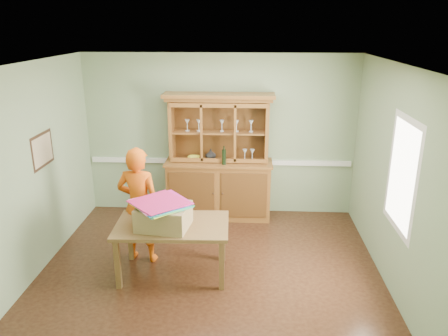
# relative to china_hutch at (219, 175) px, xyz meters

# --- Properties ---
(floor) EXTENTS (4.50, 4.50, 0.00)m
(floor) POSITION_rel_china_hutch_xyz_m (0.00, -1.76, -0.73)
(floor) COLOR #492917
(floor) RESTS_ON ground
(ceiling) EXTENTS (4.50, 4.50, 0.00)m
(ceiling) POSITION_rel_china_hutch_xyz_m (0.00, -1.76, 1.97)
(ceiling) COLOR white
(ceiling) RESTS_ON wall_back
(wall_back) EXTENTS (4.50, 0.00, 4.50)m
(wall_back) POSITION_rel_china_hutch_xyz_m (0.00, 0.24, 0.62)
(wall_back) COLOR gray
(wall_back) RESTS_ON floor
(wall_left) EXTENTS (0.00, 4.00, 4.00)m
(wall_left) POSITION_rel_china_hutch_xyz_m (-2.25, -1.76, 0.62)
(wall_left) COLOR gray
(wall_left) RESTS_ON floor
(wall_right) EXTENTS (0.00, 4.00, 4.00)m
(wall_right) POSITION_rel_china_hutch_xyz_m (2.25, -1.76, 0.62)
(wall_right) COLOR gray
(wall_right) RESTS_ON floor
(wall_front) EXTENTS (4.50, 0.00, 4.50)m
(wall_front) POSITION_rel_china_hutch_xyz_m (0.00, -3.76, 0.62)
(wall_front) COLOR gray
(wall_front) RESTS_ON floor
(chair_rail) EXTENTS (4.41, 0.05, 0.08)m
(chair_rail) POSITION_rel_china_hutch_xyz_m (0.00, 0.21, 0.17)
(chair_rail) COLOR white
(chair_rail) RESTS_ON wall_back
(framed_map) EXTENTS (0.03, 0.60, 0.46)m
(framed_map) POSITION_rel_china_hutch_xyz_m (-2.23, -1.46, 0.82)
(framed_map) COLOR #352215
(framed_map) RESTS_ON wall_left
(window_panel) EXTENTS (0.03, 0.96, 1.36)m
(window_panel) POSITION_rel_china_hutch_xyz_m (2.23, -2.06, 0.77)
(window_panel) COLOR white
(window_panel) RESTS_ON wall_right
(china_hutch) EXTENTS (1.77, 0.59, 2.09)m
(china_hutch) POSITION_rel_china_hutch_xyz_m (0.00, 0.00, 0.00)
(china_hutch) COLOR #925727
(china_hutch) RESTS_ON floor
(dining_table) EXTENTS (1.46, 0.91, 0.71)m
(dining_table) POSITION_rel_china_hutch_xyz_m (-0.47, -1.86, -0.10)
(dining_table) COLOR brown
(dining_table) RESTS_ON floor
(cardboard_box) EXTENTS (0.68, 0.58, 0.29)m
(cardboard_box) POSITION_rel_china_hutch_xyz_m (-0.55, -1.95, 0.13)
(cardboard_box) COLOR #95784C
(cardboard_box) RESTS_ON dining_table
(kite_stack) EXTENTS (0.81, 0.81, 0.06)m
(kite_stack) POSITION_rel_china_hutch_xyz_m (-0.59, -1.96, 0.30)
(kite_stack) COLOR #2AC1CA
(kite_stack) RESTS_ON cardboard_box
(person) EXTENTS (0.63, 0.46, 1.62)m
(person) POSITION_rel_china_hutch_xyz_m (-0.98, -1.51, 0.08)
(person) COLOR #DA550D
(person) RESTS_ON floor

